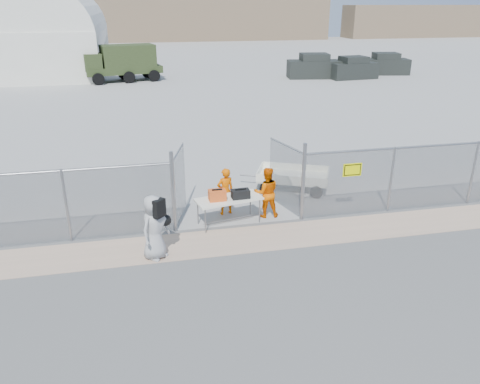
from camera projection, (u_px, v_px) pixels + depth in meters
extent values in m
plane|color=#505050|center=(255.00, 256.00, 12.72)|extent=(160.00, 160.00, 0.00)
cube|color=#9E9E9B|center=(163.00, 66.00, 50.77)|extent=(160.00, 80.00, 0.01)
cube|color=tan|center=(247.00, 239.00, 13.63)|extent=(44.00, 1.60, 0.01)
cube|color=orange|center=(217.00, 195.00, 14.11)|extent=(0.53, 0.36, 0.32)
cube|color=black|center=(241.00, 194.00, 14.27)|extent=(0.56, 0.35, 0.27)
imported|color=#E55C00|center=(225.00, 192.00, 15.00)|extent=(0.64, 0.50, 1.57)
imported|color=#E55C00|center=(266.00, 192.00, 14.82)|extent=(0.86, 0.70, 1.65)
imported|color=#A7A7A7|center=(155.00, 227.00, 12.34)|extent=(1.03, 1.03, 1.81)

